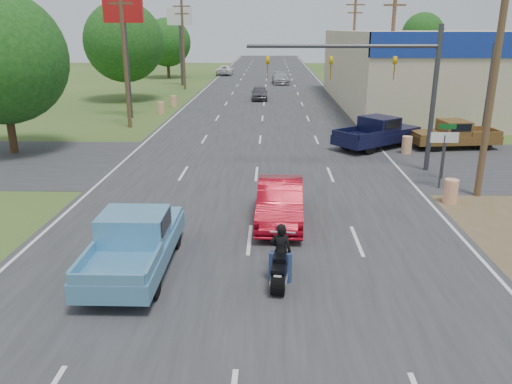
{
  "coord_description": "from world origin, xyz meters",
  "views": [
    {
      "loc": [
        0.69,
        -7.44,
        6.76
      ],
      "look_at": [
        0.18,
        9.24,
        1.3
      ],
      "focal_mm": 35.0,
      "sensor_mm": 36.0,
      "label": 1
    }
  ],
  "objects_px": {
    "motorcycle": "(280,266)",
    "distant_car_grey": "(259,93)",
    "rider": "(281,255)",
    "red_convertible": "(280,202)",
    "distant_car_silver": "(281,78)",
    "brown_pickup": "(453,134)",
    "blue_pickup": "(135,240)",
    "distant_car_white": "(225,70)",
    "navy_pickup": "(379,132)"
  },
  "relations": [
    {
      "from": "motorcycle",
      "to": "distant_car_white",
      "type": "xyz_separation_m",
      "value": [
        -7.48,
        66.16,
        0.18
      ]
    },
    {
      "from": "rider",
      "to": "distant_car_silver",
      "type": "height_order",
      "value": "rider"
    },
    {
      "from": "distant_car_grey",
      "to": "blue_pickup",
      "type": "bearing_deg",
      "value": -95.87
    },
    {
      "from": "distant_car_silver",
      "to": "navy_pickup",
      "type": "bearing_deg",
      "value": -84.46
    },
    {
      "from": "blue_pickup",
      "to": "navy_pickup",
      "type": "height_order",
      "value": "navy_pickup"
    },
    {
      "from": "red_convertible",
      "to": "navy_pickup",
      "type": "relative_size",
      "value": 0.81
    },
    {
      "from": "red_convertible",
      "to": "motorcycle",
      "type": "bearing_deg",
      "value": -88.83
    },
    {
      "from": "motorcycle",
      "to": "distant_car_white",
      "type": "relative_size",
      "value": 0.47
    },
    {
      "from": "motorcycle",
      "to": "distant_car_silver",
      "type": "bearing_deg",
      "value": 94.47
    },
    {
      "from": "red_convertible",
      "to": "blue_pickup",
      "type": "height_order",
      "value": "blue_pickup"
    },
    {
      "from": "blue_pickup",
      "to": "distant_car_grey",
      "type": "bearing_deg",
      "value": 85.55
    },
    {
      "from": "brown_pickup",
      "to": "distant_car_white",
      "type": "xyz_separation_m",
      "value": [
        -17.95,
        49.22,
        -0.13
      ]
    },
    {
      "from": "distant_car_white",
      "to": "rider",
      "type": "bearing_deg",
      "value": 97.24
    },
    {
      "from": "rider",
      "to": "blue_pickup",
      "type": "bearing_deg",
      "value": -4.51
    },
    {
      "from": "motorcycle",
      "to": "blue_pickup",
      "type": "xyz_separation_m",
      "value": [
        -4.22,
        0.81,
        0.35
      ]
    },
    {
      "from": "brown_pickup",
      "to": "distant_car_silver",
      "type": "height_order",
      "value": "brown_pickup"
    },
    {
      "from": "red_convertible",
      "to": "distant_car_silver",
      "type": "bearing_deg",
      "value": 91.02
    },
    {
      "from": "motorcycle",
      "to": "blue_pickup",
      "type": "height_order",
      "value": "blue_pickup"
    },
    {
      "from": "distant_car_grey",
      "to": "motorcycle",
      "type": "bearing_deg",
      "value": -89.4
    },
    {
      "from": "red_convertible",
      "to": "distant_car_grey",
      "type": "xyz_separation_m",
      "value": [
        -1.55,
        33.23,
        -0.1
      ]
    },
    {
      "from": "blue_pickup",
      "to": "distant_car_silver",
      "type": "bearing_deg",
      "value": 84.19
    },
    {
      "from": "motorcycle",
      "to": "brown_pickup",
      "type": "height_order",
      "value": "brown_pickup"
    },
    {
      "from": "distant_car_grey",
      "to": "distant_car_silver",
      "type": "bearing_deg",
      "value": 79.56
    },
    {
      "from": "red_convertible",
      "to": "distant_car_silver",
      "type": "height_order",
      "value": "red_convertible"
    },
    {
      "from": "rider",
      "to": "brown_pickup",
      "type": "distance_m",
      "value": 19.85
    },
    {
      "from": "blue_pickup",
      "to": "navy_pickup",
      "type": "distance_m",
      "value": 19.21
    },
    {
      "from": "rider",
      "to": "red_convertible",
      "type": "bearing_deg",
      "value": -85.32
    },
    {
      "from": "blue_pickup",
      "to": "motorcycle",
      "type": "bearing_deg",
      "value": -11.12
    },
    {
      "from": "blue_pickup",
      "to": "distant_car_silver",
      "type": "relative_size",
      "value": 1.02
    },
    {
      "from": "blue_pickup",
      "to": "brown_pickup",
      "type": "bearing_deg",
      "value": 47.45
    },
    {
      "from": "motorcycle",
      "to": "distant_car_silver",
      "type": "height_order",
      "value": "distant_car_silver"
    },
    {
      "from": "red_convertible",
      "to": "blue_pickup",
      "type": "xyz_separation_m",
      "value": [
        -4.29,
        -3.86,
        0.12
      ]
    },
    {
      "from": "brown_pickup",
      "to": "distant_car_silver",
      "type": "xyz_separation_m",
      "value": [
        -9.55,
        36.47,
        -0.09
      ]
    },
    {
      "from": "red_convertible",
      "to": "distant_car_white",
      "type": "xyz_separation_m",
      "value": [
        -7.55,
        61.49,
        -0.05
      ]
    },
    {
      "from": "blue_pickup",
      "to": "red_convertible",
      "type": "bearing_deg",
      "value": 41.72
    },
    {
      "from": "navy_pickup",
      "to": "distant_car_grey",
      "type": "height_order",
      "value": "navy_pickup"
    },
    {
      "from": "red_convertible",
      "to": "distant_car_white",
      "type": "bearing_deg",
      "value": 99.02
    },
    {
      "from": "navy_pickup",
      "to": "rider",
      "type": "bearing_deg",
      "value": -57.49
    },
    {
      "from": "navy_pickup",
      "to": "brown_pickup",
      "type": "bearing_deg",
      "value": 51.68
    },
    {
      "from": "distant_car_white",
      "to": "distant_car_grey",
      "type": "bearing_deg",
      "value": 102.77
    },
    {
      "from": "rider",
      "to": "navy_pickup",
      "type": "relative_size",
      "value": 0.29
    },
    {
      "from": "motorcycle",
      "to": "distant_car_white",
      "type": "distance_m",
      "value": 66.59
    },
    {
      "from": "distant_car_white",
      "to": "motorcycle",
      "type": "bearing_deg",
      "value": 97.23
    },
    {
      "from": "distant_car_grey",
      "to": "distant_car_silver",
      "type": "relative_size",
      "value": 0.76
    },
    {
      "from": "motorcycle",
      "to": "blue_pickup",
      "type": "relative_size",
      "value": 0.45
    },
    {
      "from": "brown_pickup",
      "to": "distant_car_grey",
      "type": "height_order",
      "value": "brown_pickup"
    },
    {
      "from": "rider",
      "to": "blue_pickup",
      "type": "height_order",
      "value": "blue_pickup"
    },
    {
      "from": "navy_pickup",
      "to": "distant_car_white",
      "type": "height_order",
      "value": "navy_pickup"
    },
    {
      "from": "blue_pickup",
      "to": "rider",
      "type": "bearing_deg",
      "value": -10.19
    },
    {
      "from": "motorcycle",
      "to": "distant_car_grey",
      "type": "height_order",
      "value": "distant_car_grey"
    }
  ]
}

